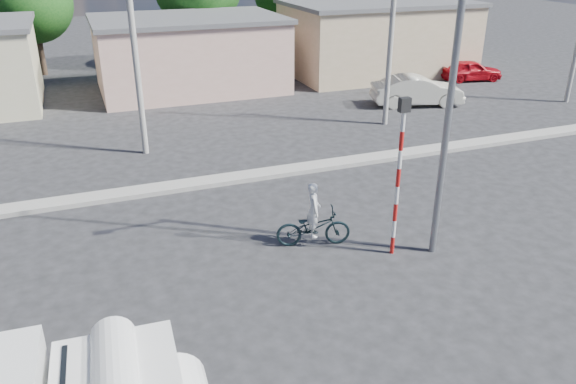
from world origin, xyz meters
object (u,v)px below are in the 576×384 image
object	(u,v)px
cyclist	(313,219)
traffic_pole	(399,165)
car_cream	(417,91)
streetlight	(448,72)
car_red	(471,70)
bicycle	(313,227)

from	to	relation	value
cyclist	traffic_pole	world-z (taller)	traffic_pole
cyclist	car_cream	xyz separation A→B (m)	(10.83, 11.61, -0.03)
streetlight	car_cream	bearing A→B (deg)	58.48
car_red	streetlight	world-z (taller)	streetlight
bicycle	traffic_pole	world-z (taller)	traffic_pole
cyclist	car_red	size ratio (longest dim) A/B	0.43
car_cream	car_red	xyz separation A→B (m)	(6.19, 3.65, -0.14)
bicycle	car_red	distance (m)	22.86
cyclist	traffic_pole	size ratio (longest dim) A/B	0.36
car_cream	streetlight	world-z (taller)	streetlight
car_red	traffic_pole	world-z (taller)	traffic_pole
cyclist	car_red	world-z (taller)	cyclist
car_cream	car_red	distance (m)	7.19
streetlight	bicycle	bearing A→B (deg)	151.49
cyclist	traffic_pole	bearing A→B (deg)	-108.62
car_red	traffic_pole	xyz separation A→B (m)	(-15.18, -16.47, 1.97)
car_cream	streetlight	xyz separation A→B (m)	(-8.05, -13.12, 4.20)
bicycle	streetlight	size ratio (longest dim) A/B	0.23
car_cream	car_red	world-z (taller)	car_cream
cyclist	car_cream	size ratio (longest dim) A/B	0.34
bicycle	cyclist	size ratio (longest dim) A/B	1.31
cyclist	car_red	xyz separation A→B (m)	(17.02, 15.26, -0.16)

